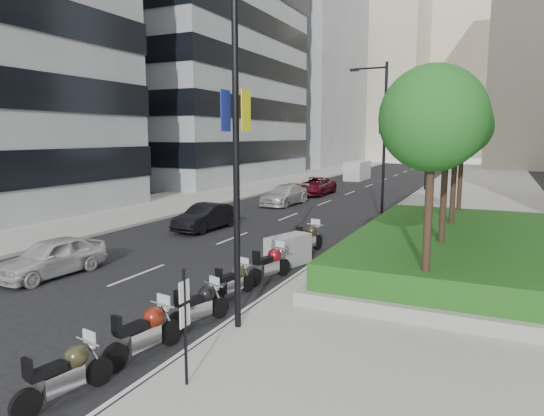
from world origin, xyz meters
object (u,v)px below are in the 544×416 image
Objects in this scene: lamp_post_1 at (382,134)px; motorcycle_6 at (309,239)px; lamp_post_0 at (230,133)px; motorcycle_4 at (270,264)px; car_c at (285,195)px; car_b at (206,217)px; motorcycle_1 at (146,332)px; motorcycle_5 at (288,251)px; motorcycle_2 at (200,305)px; car_a at (52,257)px; delivery_van at (357,171)px; parking_sign at (185,321)px; lamp_post_2 at (425,135)px; motorcycle_0 at (66,373)px; motorcycle_3 at (234,281)px; car_d at (315,186)px.

lamp_post_1 is 9.53m from motorcycle_6.
lamp_post_0 is 4.08× the size of motorcycle_4.
car_c is at bearing 35.64° from motorcycle_6.
car_b is at bearing 58.68° from motorcycle_4.
motorcycle_1 is 1.06× the size of motorcycle_5.
motorcycle_2 is at bearing -178.39° from lamp_post_0.
delivery_van is at bearing 94.42° from car_a.
lamp_post_1 reaches higher than motorcycle_6.
motorcycle_6 is at bearing 98.84° from parking_sign.
motorcycle_5 is (-1.17, -28.58, -4.47)m from lamp_post_2.
lamp_post_1 reaches higher than motorcycle_2.
parking_sign is (0.66, -20.00, -3.61)m from lamp_post_1.
car_a is at bearing 142.44° from motorcycle_6.
motorcycle_6 reaches higher than motorcycle_0.
motorcycle_4 is at bearing 8.92° from motorcycle_1.
car_c is 0.99× the size of delivery_van.
lamp_post_0 is 14.49m from car_b.
lamp_post_2 is at bearing 80.20° from car_a.
parking_sign is 2.10m from motorcycle_1.
car_a is (-8.37, 1.63, -4.38)m from lamp_post_0.
car_a is at bearing -88.53° from car_b.
lamp_post_2 reaches higher than car_c.
parking_sign is at bearing -149.19° from motorcycle_3.
delivery_van reaches higher than car_d.
motorcycle_1 is at bearing -116.30° from lamp_post_0.
motorcycle_6 is (0.09, 6.35, 0.10)m from motorcycle_3.
lamp_post_1 is at bearing 91.88° from parking_sign.
delivery_van is at bearing 101.05° from parking_sign.
car_a reaches higher than motorcycle_5.
motorcycle_3 is (-1.90, 5.29, -0.92)m from parking_sign.
motorcycle_6 is (0.05, 12.88, 0.08)m from motorcycle_0.
lamp_post_2 is at bearing 90.00° from lamp_post_1.
motorcycle_5 is at bearing 18.81° from motorcycle_4.
lamp_post_2 is 34.68m from car_a.
motorcycle_5 is at bearing -31.65° from car_b.
motorcycle_5 is at bearing -72.24° from car_d.
motorcycle_0 is 0.51× the size of car_a.
car_c is at bearing 93.17° from car_a.
car_a is 0.76× the size of car_d.
car_b is 0.86× the size of car_c.
motorcycle_0 is 0.49× the size of car_b.
motorcycle_1 is (-1.05, -2.13, -4.47)m from lamp_post_0.
motorcycle_4 is 0.45× the size of car_c.
motorcycle_0 is 10.66m from motorcycle_5.
lamp_post_2 is 37.41m from motorcycle_1.
motorcycle_5 is at bearing 10.43° from motorcycle_0.
delivery_van is (-0.47, 32.43, 0.28)m from car_b.
motorcycle_4 is 2.07m from motorcycle_5.
motorcycle_5 is (-0.20, 6.45, 0.04)m from motorcycle_2.
motorcycle_5 is (-0.12, 8.55, -0.00)m from motorcycle_1.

